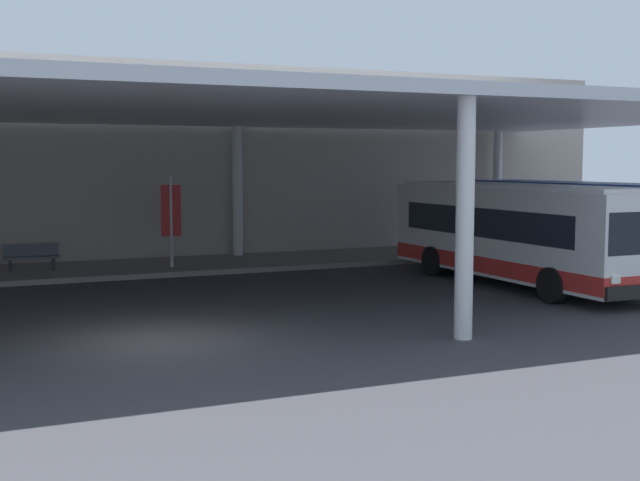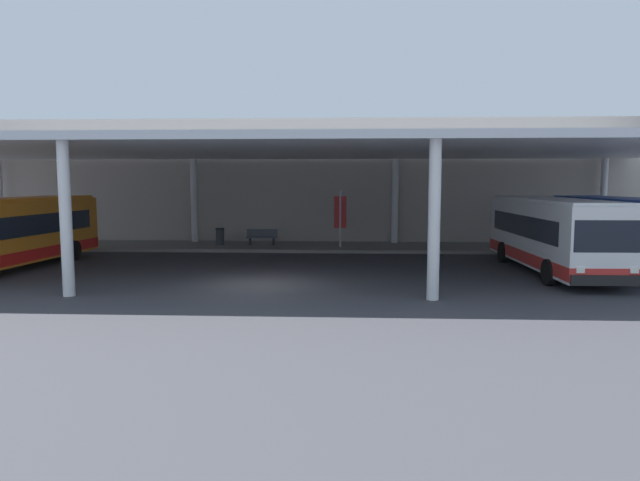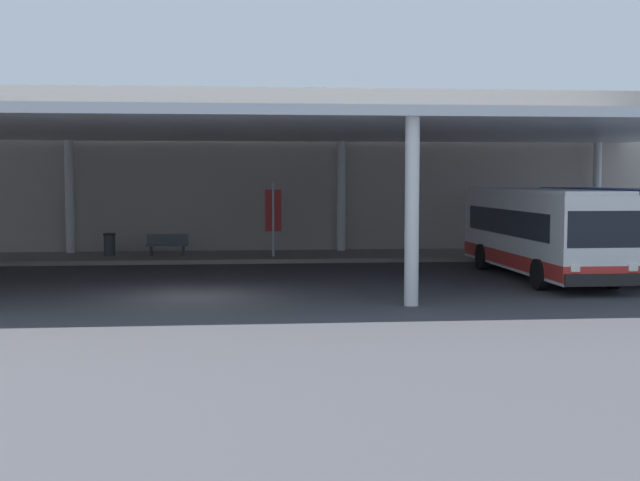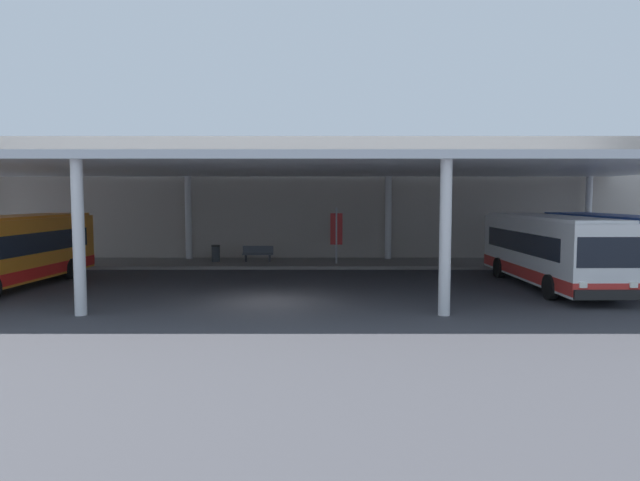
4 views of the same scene
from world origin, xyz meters
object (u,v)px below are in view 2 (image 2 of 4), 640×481
(bus_middle_bay, at_px, (625,233))
(bench_waiting, at_px, (262,237))
(bus_second_bay, at_px, (552,234))
(trash_bin, at_px, (220,236))
(bus_nearest_bay, at_px, (11,232))
(banner_sign, at_px, (340,215))

(bus_middle_bay, relative_size, bench_waiting, 5.91)
(bus_second_bay, xyz_separation_m, bench_waiting, (-13.80, 8.23, -0.99))
(bench_waiting, bearing_deg, trash_bin, 179.58)
(bus_second_bay, relative_size, bench_waiting, 5.87)
(bus_nearest_bay, distance_m, trash_bin, 11.39)
(bus_second_bay, height_order, banner_sign, banner_sign)
(bus_nearest_bay, distance_m, bench_waiting, 13.14)
(bus_nearest_bay, xyz_separation_m, trash_bin, (7.41, 8.59, -0.98))
(trash_bin, relative_size, banner_sign, 0.31)
(bus_second_bay, distance_m, trash_bin, 18.29)
(bus_second_bay, distance_m, banner_sign, 11.78)
(bus_nearest_bay, bearing_deg, banner_sign, 27.94)
(bus_middle_bay, xyz_separation_m, bench_waiting, (-17.25, 7.40, -0.99))
(bus_middle_bay, bearing_deg, banner_sign, 152.70)
(bus_second_bay, bearing_deg, banner_sign, 141.37)
(bench_waiting, bearing_deg, bus_nearest_bay, -139.12)
(bench_waiting, distance_m, trash_bin, 2.49)
(bus_nearest_bay, relative_size, trash_bin, 10.90)
(bus_second_bay, bearing_deg, bus_nearest_bay, -179.17)
(bus_middle_bay, distance_m, trash_bin, 21.11)
(trash_bin, bearing_deg, banner_sign, -7.19)
(bus_middle_bay, height_order, bench_waiting, bus_middle_bay)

